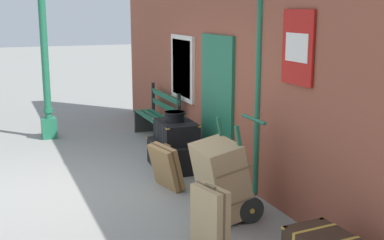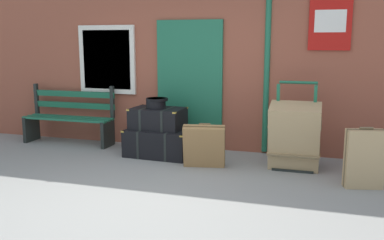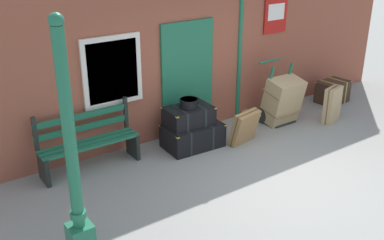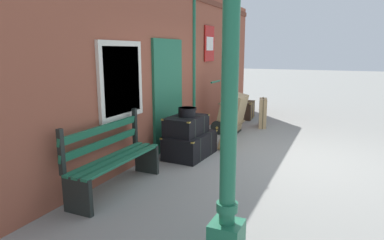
{
  "view_description": "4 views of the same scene",
  "coord_description": "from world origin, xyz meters",
  "px_view_note": "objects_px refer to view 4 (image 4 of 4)",
  "views": [
    {
      "loc": [
        6.86,
        -0.82,
        2.46
      ],
      "look_at": [
        0.08,
        1.9,
        0.89
      ],
      "focal_mm": 47.83,
      "sensor_mm": 36.0,
      "label": 1
    },
    {
      "loc": [
        1.88,
        -4.22,
        1.77
      ],
      "look_at": [
        0.12,
        1.57,
        0.64
      ],
      "focal_mm": 39.92,
      "sensor_mm": 36.0,
      "label": 2
    },
    {
      "loc": [
        -4.72,
        -4.18,
        3.61
      ],
      "look_at": [
        -0.64,
        1.63,
        0.61
      ],
      "focal_mm": 42.96,
      "sensor_mm": 36.0,
      "label": 3
    },
    {
      "loc": [
        -5.85,
        -0.62,
        1.88
      ],
      "look_at": [
        -0.56,
        1.76,
        0.69
      ],
      "focal_mm": 31.6,
      "sensor_mm": 36.0,
      "label": 4
    }
  ],
  "objects_px": {
    "steamer_trunk_middle": "(186,125)",
    "porters_trolley": "(225,121)",
    "lamp_post": "(228,149)",
    "suitcase_tan": "(227,132)",
    "steamer_trunk_base": "(190,145)",
    "large_brown_trunk": "(232,113)",
    "corner_trunk": "(244,110)",
    "suitcase_olive": "(263,113)",
    "round_hatbox": "(187,112)",
    "platform_bench": "(113,159)"
  },
  "relations": [
    {
      "from": "lamp_post",
      "to": "platform_bench",
      "type": "bearing_deg",
      "value": 64.02
    },
    {
      "from": "steamer_trunk_middle",
      "to": "large_brown_trunk",
      "type": "height_order",
      "value": "large_brown_trunk"
    },
    {
      "from": "suitcase_olive",
      "to": "round_hatbox",
      "type": "bearing_deg",
      "value": 166.77
    },
    {
      "from": "steamer_trunk_middle",
      "to": "porters_trolley",
      "type": "relative_size",
      "value": 0.7
    },
    {
      "from": "steamer_trunk_base",
      "to": "corner_trunk",
      "type": "xyz_separation_m",
      "value": [
        3.83,
        0.06,
        0.03
      ]
    },
    {
      "from": "platform_bench",
      "to": "suitcase_tan",
      "type": "bearing_deg",
      "value": -15.97
    },
    {
      "from": "suitcase_tan",
      "to": "steamer_trunk_base",
      "type": "bearing_deg",
      "value": 152.87
    },
    {
      "from": "steamer_trunk_middle",
      "to": "platform_bench",
      "type": "bearing_deg",
      "value": 171.04
    },
    {
      "from": "large_brown_trunk",
      "to": "corner_trunk",
      "type": "height_order",
      "value": "large_brown_trunk"
    },
    {
      "from": "round_hatbox",
      "to": "suitcase_tan",
      "type": "relative_size",
      "value": 0.54
    },
    {
      "from": "steamer_trunk_middle",
      "to": "suitcase_olive",
      "type": "height_order",
      "value": "suitcase_olive"
    },
    {
      "from": "round_hatbox",
      "to": "corner_trunk",
      "type": "relative_size",
      "value": 0.47
    },
    {
      "from": "suitcase_olive",
      "to": "suitcase_tan",
      "type": "height_order",
      "value": "suitcase_olive"
    },
    {
      "from": "lamp_post",
      "to": "steamer_trunk_base",
      "type": "distance_m",
      "value": 3.31
    },
    {
      "from": "lamp_post",
      "to": "suitcase_olive",
      "type": "relative_size",
      "value": 3.75
    },
    {
      "from": "corner_trunk",
      "to": "round_hatbox",
      "type": "bearing_deg",
      "value": -179.52
    },
    {
      "from": "porters_trolley",
      "to": "lamp_post",
      "type": "bearing_deg",
      "value": -161.06
    },
    {
      "from": "platform_bench",
      "to": "corner_trunk",
      "type": "height_order",
      "value": "platform_bench"
    },
    {
      "from": "steamer_trunk_middle",
      "to": "round_hatbox",
      "type": "xyz_separation_m",
      "value": [
        -0.01,
        -0.02,
        0.25
      ]
    },
    {
      "from": "large_brown_trunk",
      "to": "steamer_trunk_base",
      "type": "bearing_deg",
      "value": 176.07
    },
    {
      "from": "porters_trolley",
      "to": "large_brown_trunk",
      "type": "relative_size",
      "value": 1.26
    },
    {
      "from": "lamp_post",
      "to": "suitcase_tan",
      "type": "xyz_separation_m",
      "value": [
        3.58,
        1.19,
        -0.77
      ]
    },
    {
      "from": "round_hatbox",
      "to": "corner_trunk",
      "type": "bearing_deg",
      "value": 0.48
    },
    {
      "from": "large_brown_trunk",
      "to": "suitcase_olive",
      "type": "height_order",
      "value": "large_brown_trunk"
    },
    {
      "from": "porters_trolley",
      "to": "suitcase_olive",
      "type": "relative_size",
      "value": 1.57
    },
    {
      "from": "large_brown_trunk",
      "to": "round_hatbox",
      "type": "bearing_deg",
      "value": 175.41
    },
    {
      "from": "steamer_trunk_base",
      "to": "steamer_trunk_middle",
      "type": "distance_m",
      "value": 0.38
    },
    {
      "from": "steamer_trunk_base",
      "to": "round_hatbox",
      "type": "relative_size",
      "value": 3.07
    },
    {
      "from": "large_brown_trunk",
      "to": "suitcase_olive",
      "type": "bearing_deg",
      "value": -31.58
    },
    {
      "from": "platform_bench",
      "to": "corner_trunk",
      "type": "bearing_deg",
      "value": -2.72
    },
    {
      "from": "lamp_post",
      "to": "porters_trolley",
      "type": "bearing_deg",
      "value": 18.94
    },
    {
      "from": "platform_bench",
      "to": "porters_trolley",
      "type": "distance_m",
      "value": 3.87
    },
    {
      "from": "steamer_trunk_base",
      "to": "steamer_trunk_middle",
      "type": "xyz_separation_m",
      "value": [
        -0.05,
        0.05,
        0.37
      ]
    },
    {
      "from": "steamer_trunk_middle",
      "to": "porters_trolley",
      "type": "bearing_deg",
      "value": -0.48
    },
    {
      "from": "steamer_trunk_base",
      "to": "suitcase_olive",
      "type": "bearing_deg",
      "value": -12.97
    },
    {
      "from": "steamer_trunk_middle",
      "to": "suitcase_olive",
      "type": "xyz_separation_m",
      "value": [
        2.96,
        -0.72,
        -0.22
      ]
    },
    {
      "from": "steamer_trunk_middle",
      "to": "corner_trunk",
      "type": "distance_m",
      "value": 3.89
    },
    {
      "from": "steamer_trunk_base",
      "to": "large_brown_trunk",
      "type": "relative_size",
      "value": 1.1
    },
    {
      "from": "lamp_post",
      "to": "suitcase_olive",
      "type": "bearing_deg",
      "value": 9.46
    },
    {
      "from": "suitcase_tan",
      "to": "corner_trunk",
      "type": "xyz_separation_m",
      "value": [
        3.0,
        0.49,
        -0.07
      ]
    },
    {
      "from": "platform_bench",
      "to": "corner_trunk",
      "type": "relative_size",
      "value": 2.21
    },
    {
      "from": "platform_bench",
      "to": "large_brown_trunk",
      "type": "height_order",
      "value": "platform_bench"
    },
    {
      "from": "steamer_trunk_middle",
      "to": "lamp_post",
      "type": "bearing_deg",
      "value": -148.39
    },
    {
      "from": "round_hatbox",
      "to": "suitcase_olive",
      "type": "xyz_separation_m",
      "value": [
        2.97,
        -0.7,
        -0.47
      ]
    },
    {
      "from": "platform_bench",
      "to": "steamer_trunk_base",
      "type": "bearing_deg",
      "value": -10.32
    },
    {
      "from": "suitcase_olive",
      "to": "porters_trolley",
      "type": "bearing_deg",
      "value": 140.73
    },
    {
      "from": "round_hatbox",
      "to": "large_brown_trunk",
      "type": "distance_m",
      "value": 2.15
    },
    {
      "from": "suitcase_tan",
      "to": "steamer_trunk_middle",
      "type": "bearing_deg",
      "value": 151.47
    },
    {
      "from": "steamer_trunk_base",
      "to": "suitcase_olive",
      "type": "distance_m",
      "value": 2.99
    },
    {
      "from": "platform_bench",
      "to": "porters_trolley",
      "type": "xyz_separation_m",
      "value": [
        3.85,
        -0.29,
        -0.17
      ]
    }
  ]
}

